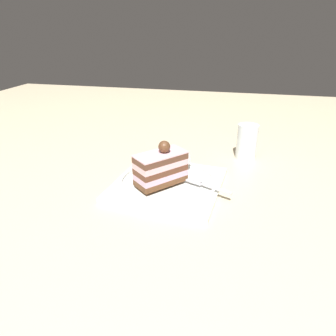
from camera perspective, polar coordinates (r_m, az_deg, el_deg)
ground_plane at (r=0.72m, az=-2.18°, el=-4.24°), size 2.40×2.40×0.00m
dessert_plate at (r=0.73m, az=-0.00°, el=-2.86°), size 0.27×0.27×0.02m
cake_slice at (r=0.69m, az=-1.36°, el=0.12°), size 0.12×0.13×0.10m
whipped_cream_dollop at (r=0.77m, az=2.83°, el=1.73°), size 0.04×0.04×0.05m
fork at (r=0.70m, az=7.02°, el=-3.30°), size 0.12×0.06×0.00m
drink_glass_near at (r=0.90m, az=14.57°, el=4.50°), size 0.06×0.06×0.10m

